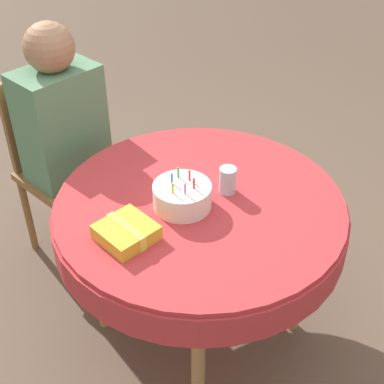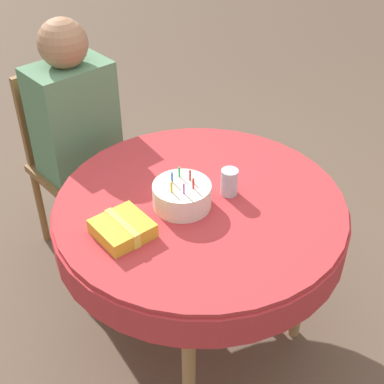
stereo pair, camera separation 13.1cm
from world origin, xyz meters
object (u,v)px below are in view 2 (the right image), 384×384
(gift_box, at_px, (123,228))
(drinking_glass, at_px, (229,182))
(person, at_px, (77,122))
(birthday_cake, at_px, (182,195))
(chair, at_px, (73,155))

(gift_box, bearing_deg, drinking_glass, -7.24)
(drinking_glass, bearing_deg, person, 103.17)
(birthday_cake, xyz_separation_m, drinking_glass, (0.19, -0.06, 0.01))
(birthday_cake, height_order, drinking_glass, birthday_cake)
(birthday_cake, bearing_deg, person, 90.57)
(gift_box, bearing_deg, chair, 73.83)
(person, relative_size, gift_box, 6.61)
(chair, height_order, person, person)
(chair, relative_size, drinking_glass, 8.84)
(drinking_glass, relative_size, gift_box, 0.58)
(birthday_cake, distance_m, drinking_glass, 0.19)
(birthday_cake, distance_m, gift_box, 0.26)
(chair, bearing_deg, drinking_glass, -80.66)
(chair, distance_m, birthday_cake, 0.90)
(chair, distance_m, gift_box, 0.92)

